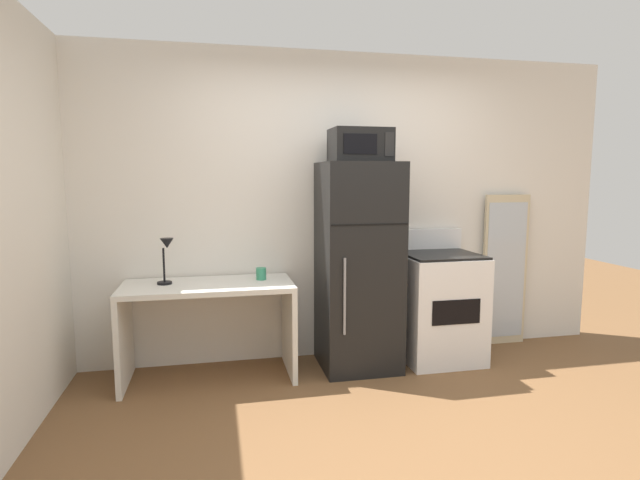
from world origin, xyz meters
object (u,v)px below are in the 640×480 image
Objects in this scene: microwave at (360,145)px; desk_lamp at (166,253)px; coffee_mug at (261,274)px; oven_range at (439,306)px; desk at (209,311)px; refrigerator at (358,266)px; leaning_mirror at (505,270)px.

desk_lamp is at bearing 177.95° from microwave.
coffee_mug is 1.54m from oven_range.
desk is 1.24m from refrigerator.
coffee_mug is at bearing 8.44° from desk.
desk_lamp is 1.51m from refrigerator.
leaning_mirror is (2.28, 0.20, -0.10)m from coffee_mug.
microwave is at bearing -178.07° from oven_range.
coffee_mug is (0.41, 0.06, 0.26)m from desk.
refrigerator is 0.97m from microwave.
oven_range is 0.85m from leaning_mirror.
oven_range is (0.72, 0.00, -0.37)m from refrigerator.
refrigerator is at bearing 90.33° from microwave.
desk_lamp reaches higher than desk.
desk_lamp reaches higher than coffee_mug.
desk is at bearing -179.88° from oven_range.
leaning_mirror is (1.50, 0.26, -0.14)m from refrigerator.
desk is 1.17× the size of oven_range.
desk is 0.49m from coffee_mug.
coffee_mug is at bearing 174.04° from microwave.
desk_lamp is 3.72× the size of coffee_mug.
microwave is (1.20, -0.02, 1.27)m from desk.
coffee_mug is 2.29m from leaning_mirror.
desk_lamp is at bearing 178.76° from refrigerator.
refrigerator is 0.81m from oven_range.
refrigerator is (1.50, -0.03, -0.15)m from desk_lamp.
desk_lamp is 3.02m from leaning_mirror.
desk_lamp is at bearing 173.70° from desk.
desk is at bearing 179.02° from microwave.
desk is 2.71m from leaning_mirror.
microwave reaches higher than desk_lamp.
oven_range reaches higher than coffee_mug.
refrigerator reaches higher than oven_range.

